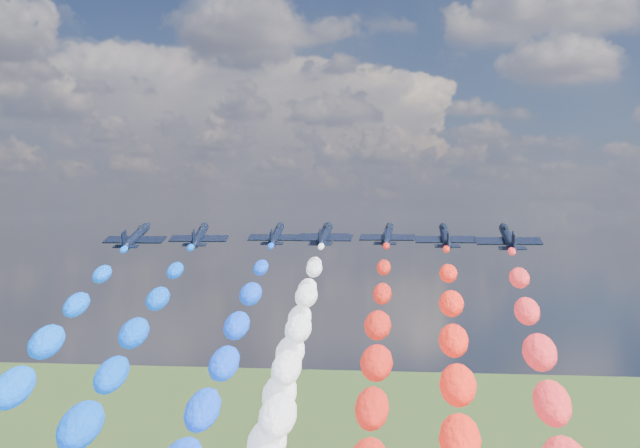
# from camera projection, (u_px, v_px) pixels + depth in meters

# --- Properties ---
(jet_0) EXTENTS (10.23, 13.68, 7.03)m
(jet_0) POSITION_uv_depth(u_px,v_px,m) (136.00, 237.00, 129.23)
(jet_0) COLOR black
(jet_1) EXTENTS (10.65, 13.98, 7.03)m
(jet_1) POSITION_uv_depth(u_px,v_px,m) (199.00, 236.00, 137.15)
(jet_1) COLOR black
(jet_2) EXTENTS (9.91, 13.45, 7.03)m
(jet_2) POSITION_uv_depth(u_px,v_px,m) (276.00, 235.00, 144.41)
(jet_2) COLOR black
(jet_3) EXTENTS (10.62, 13.96, 7.03)m
(jet_3) POSITION_uv_depth(u_px,v_px,m) (325.00, 235.00, 141.39)
(jet_3) COLOR black
(jet_4) EXTENTS (10.25, 13.70, 7.03)m
(jet_4) POSITION_uv_depth(u_px,v_px,m) (324.00, 234.00, 153.25)
(jet_4) COLOR black
(jet_5) EXTENTS (10.62, 13.96, 7.03)m
(jet_5) POSITION_uv_depth(u_px,v_px,m) (387.00, 235.00, 144.75)
(jet_5) COLOR black
(jet_6) EXTENTS (10.46, 13.85, 7.03)m
(jet_6) POSITION_uv_depth(u_px,v_px,m) (445.00, 236.00, 130.67)
(jet_6) COLOR black
(jet_7) EXTENTS (10.53, 13.90, 7.03)m
(jet_7) POSITION_uv_depth(u_px,v_px,m) (508.00, 238.00, 121.85)
(jet_7) COLOR black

